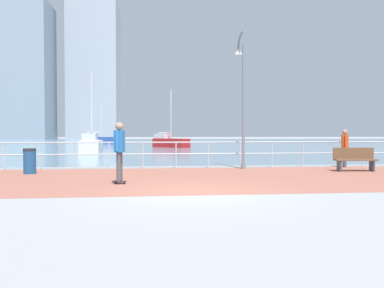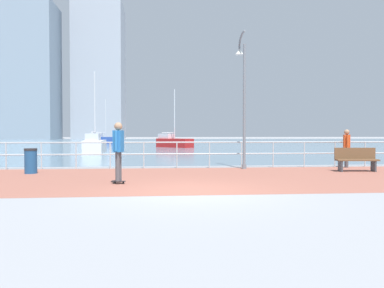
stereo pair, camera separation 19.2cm
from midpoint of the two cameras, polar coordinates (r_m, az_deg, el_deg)
The scene contains 14 objects.
ground at distance 49.63m, azimuth -4.93°, elevation -0.13°, with size 220.00×220.00×0.00m, color gray.
brick_paving at distance 12.67m, azimuth -1.81°, elevation -5.09°, with size 28.00×7.21×0.01m, color #935647.
harbor_water at distance 61.18m, azimuth -5.13°, elevation 0.19°, with size 180.00×88.00×0.00m, color slate.
waterfront_railing at distance 16.20m, azimuth -2.75°, elevation -0.89°, with size 25.25×0.06×1.13m.
lamppost at distance 16.22m, azimuth 7.16°, elevation 7.63°, with size 0.38×0.81×5.77m.
skateboarder at distance 11.28m, azimuth -11.30°, elevation -0.41°, with size 0.41×0.56×1.80m.
bystander at distance 17.85m, azimuth 21.62°, elevation -0.15°, with size 0.33×0.55×1.65m.
trash_bin at distance 15.17m, azimuth -23.47°, elevation -2.35°, with size 0.46×0.46×0.93m.
park_bench at distance 16.14m, azimuth 22.89°, elevation -2.09°, with size 1.63×0.59×0.92m.
sailboat_yellow at distance 30.09m, azimuth -14.98°, elevation -0.15°, with size 1.59×4.51×6.24m.
sailboat_white at distance 56.64m, azimuth -13.67°, elevation 0.66°, with size 4.68×1.75×6.45m.
sailboat_ivory at distance 40.72m, azimuth -3.46°, elevation 0.33°, with size 3.95×4.17×6.17m.
tower_brick at distance 114.59m, azimuth -14.38°, elevation 10.47°, with size 13.41×15.76×40.25m.
tower_slate at distance 106.76m, azimuth -24.86°, elevation 9.91°, with size 16.82×12.03×36.12m.
Camera 1 is at (-1.01, -9.59, 1.47)m, focal length 35.62 mm.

